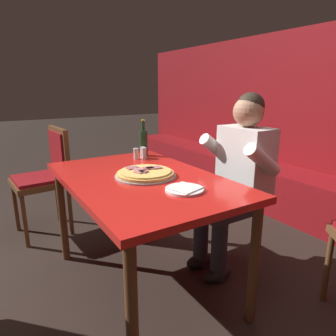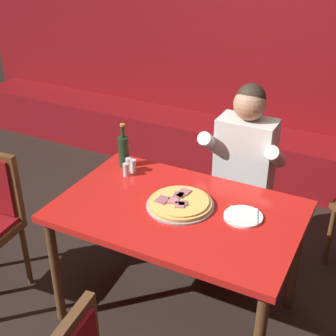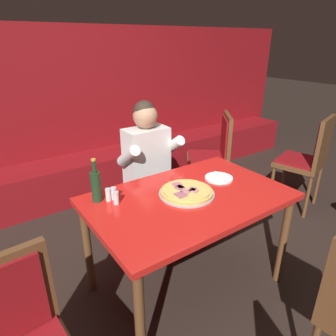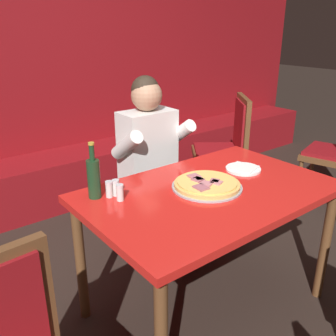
# 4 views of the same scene
# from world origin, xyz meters

# --- Properties ---
(ground_plane) EXTENTS (24.00, 24.00, 0.00)m
(ground_plane) POSITION_xyz_m (0.00, 0.00, 0.00)
(ground_plane) COLOR black
(booth_wall_panel) EXTENTS (6.80, 0.16, 1.90)m
(booth_wall_panel) POSITION_xyz_m (0.00, 2.18, 0.95)
(booth_wall_panel) COLOR maroon
(booth_wall_panel) RESTS_ON ground_plane
(booth_bench) EXTENTS (6.46, 0.48, 0.46)m
(booth_bench) POSITION_xyz_m (0.00, 1.86, 0.23)
(booth_bench) COLOR maroon
(booth_bench) RESTS_ON ground_plane
(main_dining_table) EXTENTS (1.34, 0.86, 0.77)m
(main_dining_table) POSITION_xyz_m (0.00, 0.00, 0.68)
(main_dining_table) COLOR brown
(main_dining_table) RESTS_ON ground_plane
(pizza) EXTENTS (0.38, 0.38, 0.05)m
(pizza) POSITION_xyz_m (-0.00, 0.03, 0.79)
(pizza) COLOR #9E9EA3
(pizza) RESTS_ON main_dining_table
(plate_white_paper) EXTENTS (0.21, 0.21, 0.02)m
(plate_white_paper) POSITION_xyz_m (0.35, 0.08, 0.78)
(plate_white_paper) COLOR white
(plate_white_paper) RESTS_ON main_dining_table
(beer_bottle) EXTENTS (0.07, 0.07, 0.29)m
(beer_bottle) POSITION_xyz_m (-0.53, 0.29, 0.88)
(beer_bottle) COLOR #19381E
(beer_bottle) RESTS_ON main_dining_table
(shaker_red_pepper_flakes) EXTENTS (0.04, 0.04, 0.09)m
(shaker_red_pepper_flakes) POSITION_xyz_m (-0.47, 0.25, 0.81)
(shaker_red_pepper_flakes) COLOR silver
(shaker_red_pepper_flakes) RESTS_ON main_dining_table
(shaker_oregano) EXTENTS (0.04, 0.04, 0.09)m
(shaker_oregano) POSITION_xyz_m (-0.43, 0.25, 0.81)
(shaker_oregano) COLOR silver
(shaker_oregano) RESTS_ON main_dining_table
(shaker_parmesan) EXTENTS (0.04, 0.04, 0.09)m
(shaker_parmesan) POSITION_xyz_m (-0.45, 0.18, 0.81)
(shaker_parmesan) COLOR silver
(shaker_parmesan) RESTS_ON main_dining_table
(diner_seated_blue_shirt) EXTENTS (0.53, 0.53, 1.27)m
(diner_seated_blue_shirt) POSITION_xyz_m (0.13, 0.68, 0.71)
(diner_seated_blue_shirt) COLOR black
(diner_seated_blue_shirt) RESTS_ON ground_plane
(dining_chair_far_right) EXTENTS (0.62, 0.62, 1.01)m
(dining_chair_far_right) POSITION_xyz_m (1.07, 0.88, 0.59)
(dining_chair_far_right) COLOR brown
(dining_chair_far_right) RESTS_ON ground_plane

